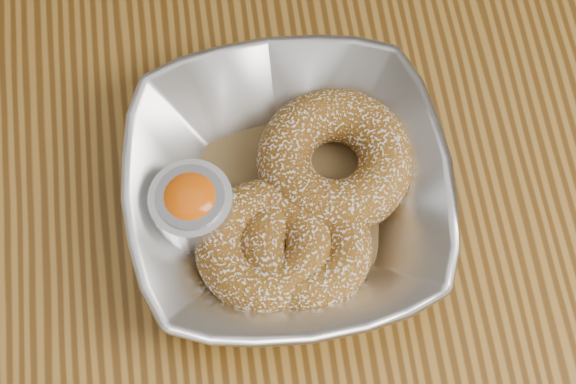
{
  "coord_description": "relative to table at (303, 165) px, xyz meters",
  "views": [
    {
      "loc": [
        -0.05,
        -0.31,
        1.34
      ],
      "look_at": [
        -0.02,
        -0.08,
        0.78
      ],
      "focal_mm": 55.0,
      "sensor_mm": 36.0,
      "label": 1
    }
  ],
  "objects": [
    {
      "name": "serving_bowl",
      "position": [
        -0.02,
        -0.08,
        0.13
      ],
      "size": [
        0.22,
        0.22,
        0.05
      ],
      "primitive_type": "imported",
      "color": "silver",
      "rests_on": "table"
    },
    {
      "name": "donut_back",
      "position": [
        0.01,
        -0.06,
        0.13
      ],
      "size": [
        0.12,
        0.12,
        0.04
      ],
      "primitive_type": "torus",
      "rotation": [
        0.0,
        0.0,
        0.1
      ],
      "color": "brown",
      "rests_on": "parchment"
    },
    {
      "name": "table",
      "position": [
        0.0,
        0.0,
        0.0
      ],
      "size": [
        1.2,
        0.8,
        0.75
      ],
      "color": "brown",
      "rests_on": "ground_plane"
    },
    {
      "name": "ground_plane",
      "position": [
        0.0,
        0.0,
        -0.65
      ],
      "size": [
        4.0,
        4.0,
        0.0
      ],
      "primitive_type": "plane",
      "color": "#565659",
      "rests_on": "ground"
    },
    {
      "name": "parchment",
      "position": [
        -0.02,
        -0.08,
        0.11
      ],
      "size": [
        0.2,
        0.2,
        0.0
      ],
      "primitive_type": "cube",
      "rotation": [
        0.0,
        0.0,
        1.04
      ],
      "color": "brown",
      "rests_on": "table"
    },
    {
      "name": "ramekin",
      "position": [
        -0.09,
        -0.08,
        0.13
      ],
      "size": [
        0.06,
        0.06,
        0.05
      ],
      "color": "silver",
      "rests_on": "table"
    },
    {
      "name": "donut_front",
      "position": [
        -0.02,
        -0.12,
        0.12
      ],
      "size": [
        0.1,
        0.1,
        0.03
      ],
      "primitive_type": "torus",
      "rotation": [
        0.0,
        0.0,
        -0.16
      ],
      "color": "brown",
      "rests_on": "parchment"
    },
    {
      "name": "donut_extra",
      "position": [
        -0.04,
        -0.11,
        0.13
      ],
      "size": [
        0.1,
        0.1,
        0.03
      ],
      "primitive_type": "torus",
      "rotation": [
        0.0,
        0.0,
        -0.1
      ],
      "color": "brown",
      "rests_on": "parchment"
    }
  ]
}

